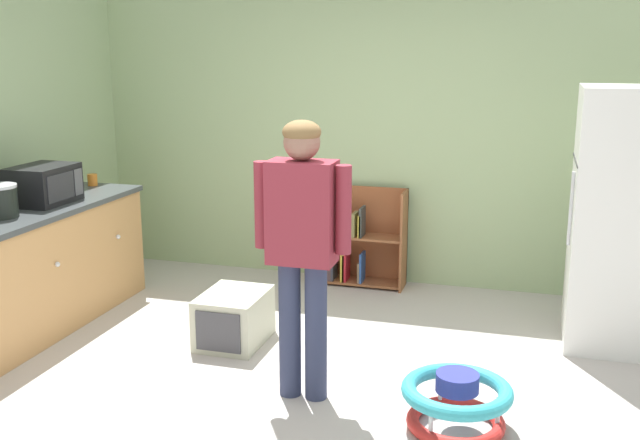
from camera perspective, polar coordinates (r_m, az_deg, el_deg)
The scene contains 12 objects.
ground_plane at distance 4.58m, azimuth -1.26°, elevation -13.12°, with size 12.00×12.00×0.00m, color #B8B0AA.
back_wall at distance 6.40m, azimuth 5.02°, elevation 7.08°, with size 5.20×0.06×2.70m, color #A0B885.
left_side_wall at distance 6.14m, azimuth -23.09°, elevation 5.81°, with size 0.06×2.99×2.70m, color #9FB987.
kitchen_counter at distance 5.67m, azimuth -22.06°, elevation -3.96°, with size 0.65×2.40×0.90m.
refrigerator at distance 5.42m, azimuth 22.46°, elevation 0.03°, with size 0.73×0.68×1.78m.
bookshelf at distance 6.44m, azimuth 2.61°, elevation -1.70°, with size 0.80×0.28×0.85m.
standing_person at distance 4.20m, azimuth -1.37°, elevation -1.18°, with size 0.57×0.22×1.64m.
baby_walker at distance 4.20m, azimuth 10.45°, elevation -13.55°, with size 0.60×0.60×0.32m.
pet_carrier at distance 5.26m, azimuth -6.64°, elevation -7.51°, with size 0.42×0.55×0.36m.
microwave at distance 5.82m, azimuth -20.50°, elevation 2.58°, with size 0.37×0.48×0.28m.
orange_cup at distance 6.45m, azimuth -17.10°, elevation 2.97°, with size 0.08×0.08×0.10m, color orange.
red_cup at distance 6.26m, azimuth -19.89°, elevation 2.46°, with size 0.08×0.08×0.10m, color red.
Camera 1 is at (1.25, -3.91, 2.04)m, focal length 41.60 mm.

